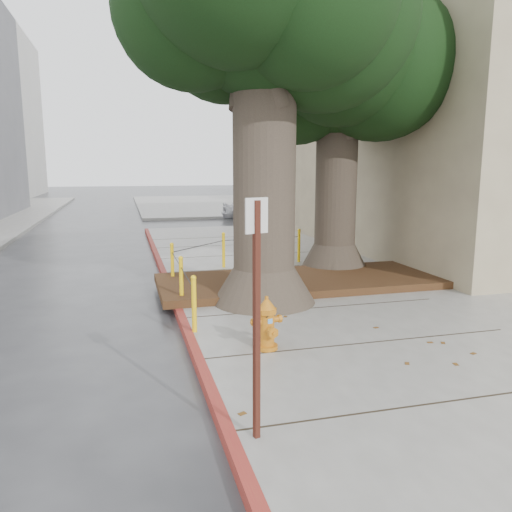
{
  "coord_description": "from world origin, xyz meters",
  "views": [
    {
      "loc": [
        -2.94,
        -6.58,
        2.8
      ],
      "look_at": [
        -0.49,
        2.59,
        1.1
      ],
      "focal_mm": 35.0,
      "sensor_mm": 36.0,
      "label": 1
    }
  ],
  "objects_px": {
    "signpost": "(257,307)",
    "car_silver": "(258,208)",
    "fire_hydrant": "(267,324)",
    "car_red": "(395,205)"
  },
  "relations": [
    {
      "from": "fire_hydrant",
      "to": "signpost",
      "type": "height_order",
      "value": "signpost"
    },
    {
      "from": "signpost",
      "to": "car_red",
      "type": "xyz_separation_m",
      "value": [
        13.79,
        20.97,
        -0.83
      ]
    },
    {
      "from": "car_red",
      "to": "fire_hydrant",
      "type": "bearing_deg",
      "value": 138.69
    },
    {
      "from": "signpost",
      "to": "car_silver",
      "type": "xyz_separation_m",
      "value": [
        5.71,
        21.04,
        -0.84
      ]
    },
    {
      "from": "car_silver",
      "to": "car_red",
      "type": "distance_m",
      "value": 8.07
    },
    {
      "from": "fire_hydrant",
      "to": "car_silver",
      "type": "relative_size",
      "value": 0.21
    },
    {
      "from": "fire_hydrant",
      "to": "signpost",
      "type": "bearing_deg",
      "value": -118.77
    },
    {
      "from": "car_silver",
      "to": "signpost",
      "type": "bearing_deg",
      "value": 171.92
    },
    {
      "from": "signpost",
      "to": "car_silver",
      "type": "bearing_deg",
      "value": 58.56
    },
    {
      "from": "car_red",
      "to": "signpost",
      "type": "bearing_deg",
      "value": 140.26
    }
  ]
}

